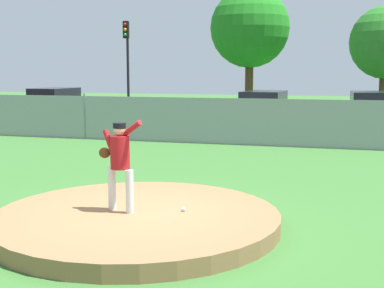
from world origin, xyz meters
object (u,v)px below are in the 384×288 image
pitcher_youth (119,157)px  baseball (184,209)px  parked_car_white (264,112)px  parked_car_burgundy (55,107)px  traffic_light_near (127,53)px  parked_car_silver (373,114)px

pitcher_youth → baseball: size_ratio=20.86×
pitcher_youth → baseball: bearing=14.9°
pitcher_youth → parked_car_white: 14.66m
parked_car_white → parked_car_burgundy: bearing=178.2°
pitcher_youth → traffic_light_near: (-7.65, 18.70, 2.33)m
baseball → parked_car_white: bearing=92.8°
parked_car_silver → traffic_light_near: 13.32m
parked_car_white → parked_car_burgundy: parked_car_burgundy is taller
parked_car_white → parked_car_burgundy: (-10.25, 0.32, 0.00)m
parked_car_silver → parked_car_burgundy: 14.72m
baseball → parked_car_burgundy: 18.35m
traffic_light_near → pitcher_youth: bearing=-67.7°
parked_car_white → parked_car_burgundy: size_ratio=1.03×
baseball → parked_car_burgundy: parked_car_burgundy is taller
pitcher_youth → traffic_light_near: traffic_light_near is taller
baseball → traffic_light_near: (-8.67, 18.42, 3.20)m
pitcher_youth → parked_car_burgundy: (-9.94, 14.98, -0.37)m
baseball → parked_car_white: parked_car_white is taller
traffic_light_near → parked_car_silver: bearing=-17.6°
parked_car_silver → traffic_light_near: traffic_light_near is taller
baseball → traffic_light_near: size_ratio=0.01×
baseball → parked_car_white: (-0.71, 14.39, 0.51)m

